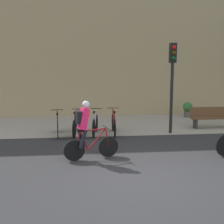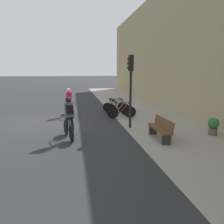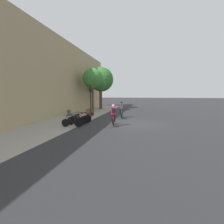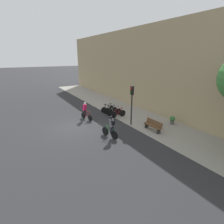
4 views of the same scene
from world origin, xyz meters
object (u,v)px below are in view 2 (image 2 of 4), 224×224
object	(u,v)px
cyclist_grey	(69,118)
bench	(161,128)
parked_bike_2	(119,109)
potted_plant	(213,125)
cyclist_pink	(69,101)
parked_bike_1	(117,107)
traffic_light_pole	(130,78)
parked_bike_0	(115,106)
parked_bike_3	(122,111)

from	to	relation	value
cyclist_grey	bench	world-z (taller)	cyclist_grey
parked_bike_2	bench	world-z (taller)	parked_bike_2
bench	potted_plant	world-z (taller)	bench
cyclist_pink	cyclist_grey	xyz separation A→B (m)	(4.89, 0.05, -0.00)
cyclist_grey	bench	xyz separation A→B (m)	(0.58, 3.74, -0.47)
parked_bike_1	potted_plant	bearing A→B (deg)	29.90
cyclist_pink	parked_bike_2	world-z (taller)	cyclist_pink
parked_bike_1	bench	xyz separation A→B (m)	(5.77, 0.69, 0.07)
cyclist_pink	potted_plant	xyz separation A→B (m)	(5.32, 6.33, -0.51)
traffic_light_pole	potted_plant	bearing A→B (deg)	60.68
parked_bike_0	parked_bike_3	size ratio (longest dim) A/B	0.95
cyclist_grey	traffic_light_pole	bearing A→B (deg)	115.86
bench	potted_plant	bearing A→B (deg)	93.42
cyclist_grey	traffic_light_pole	distance (m)	3.62
parked_bike_2	traffic_light_pole	xyz separation A→B (m)	(3.02, -0.09, 2.05)
parked_bike_1	parked_bike_3	xyz separation A→B (m)	(1.46, -0.00, 0.01)
cyclist_grey	parked_bike_1	world-z (taller)	cyclist_grey
parked_bike_0	parked_bike_1	xyz separation A→B (m)	(0.73, 0.00, 0.01)
parked_bike_3	bench	distance (m)	4.36
potted_plant	parked_bike_2	bearing A→B (deg)	-146.54
cyclist_grey	cyclist_pink	bearing A→B (deg)	-179.36
parked_bike_0	traffic_light_pole	bearing A→B (deg)	-1.15
cyclist_grey	parked_bike_0	bearing A→B (deg)	152.74
cyclist_pink	parked_bike_0	bearing A→B (deg)	108.30
potted_plant	traffic_light_pole	bearing A→B (deg)	-119.32
cyclist_grey	bench	distance (m)	3.82
parked_bike_0	parked_bike_1	world-z (taller)	parked_bike_1
cyclist_grey	parked_bike_2	size ratio (longest dim) A/B	1.09
cyclist_pink	parked_bike_1	distance (m)	3.16
parked_bike_2	traffic_light_pole	bearing A→B (deg)	-1.75
parked_bike_0	parked_bike_3	xyz separation A→B (m)	(2.19, 0.00, 0.02)
potted_plant	cyclist_grey	bearing A→B (deg)	-93.95
parked_bike_0	bench	world-z (taller)	parked_bike_0
parked_bike_2	cyclist_pink	bearing A→B (deg)	-97.95
potted_plant	bench	bearing A→B (deg)	-86.58
cyclist_pink	traffic_light_pole	size ratio (longest dim) A/B	0.49
cyclist_pink	traffic_light_pole	xyz separation A→B (m)	(3.45, 3.01, 1.52)
parked_bike_1	cyclist_pink	bearing A→B (deg)	-84.53
bench	traffic_light_pole	bearing A→B (deg)	-158.69
traffic_light_pole	parked_bike_2	bearing A→B (deg)	178.25
traffic_light_pole	bench	xyz separation A→B (m)	(2.02, 0.79, -1.99)
cyclist_pink	traffic_light_pole	bearing A→B (deg)	41.08
parked_bike_3	bench	bearing A→B (deg)	9.18
cyclist_pink	parked_bike_0	distance (m)	3.31
parked_bike_3	cyclist_grey	bearing A→B (deg)	-39.32
parked_bike_2	parked_bike_3	xyz separation A→B (m)	(0.73, -0.00, 0.00)
traffic_light_pole	potted_plant	xyz separation A→B (m)	(1.87, 3.32, -2.03)
parked_bike_3	bench	world-z (taller)	parked_bike_3
cyclist_pink	parked_bike_3	bearing A→B (deg)	69.39
cyclist_pink	cyclist_grey	size ratio (longest dim) A/B	0.98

